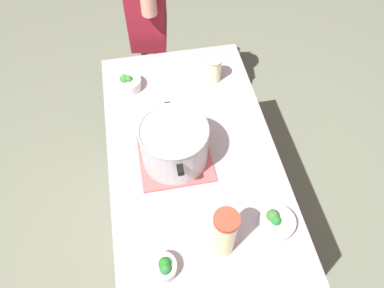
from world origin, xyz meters
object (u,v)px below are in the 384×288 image
(cooking_pot, at_px, (174,144))
(lemonade_pitcher, at_px, (224,233))
(broccoli_bowl_center, at_px, (128,83))
(person_cook, at_px, (149,26))
(mason_jar, at_px, (214,69))
(broccoli_bowl_front, at_px, (276,222))
(broccoli_bowl_back, at_px, (163,267))

(cooking_pot, relative_size, lemonade_pitcher, 1.45)
(broccoli_bowl_center, bearing_deg, person_cook, -17.70)
(mason_jar, bearing_deg, person_cook, 27.71)
(cooking_pot, relative_size, broccoli_bowl_center, 2.85)
(lemonade_pitcher, bearing_deg, broccoli_bowl_front, -78.86)
(broccoli_bowl_back, bearing_deg, broccoli_bowl_front, -78.40)
(cooking_pot, xyz_separation_m, lemonade_pitcher, (-0.42, -0.11, 0.01))
(broccoli_bowl_front, bearing_deg, person_cook, 14.04)
(broccoli_bowl_front, bearing_deg, broccoli_bowl_center, 30.40)
(lemonade_pitcher, distance_m, broccoli_bowl_back, 0.25)
(mason_jar, distance_m, person_cook, 0.59)
(broccoli_bowl_front, bearing_deg, cooking_pot, 41.35)
(lemonade_pitcher, height_order, broccoli_bowl_front, lemonade_pitcher)
(cooking_pot, relative_size, broccoli_bowl_back, 3.50)
(lemonade_pitcher, height_order, broccoli_bowl_back, lemonade_pitcher)
(lemonade_pitcher, relative_size, broccoli_bowl_center, 1.97)
(mason_jar, xyz_separation_m, person_cook, (0.51, 0.27, -0.09))
(broccoli_bowl_center, xyz_separation_m, person_cook, (0.50, -0.16, -0.05))
(broccoli_bowl_center, bearing_deg, broccoli_bowl_back, -177.12)
(broccoli_bowl_front, bearing_deg, broccoli_bowl_back, 101.60)
(mason_jar, relative_size, broccoli_bowl_back, 1.27)
(broccoli_bowl_back, height_order, person_cook, person_cook)
(broccoli_bowl_back, relative_size, person_cook, 0.06)
(mason_jar, relative_size, broccoli_bowl_center, 1.03)
(mason_jar, height_order, broccoli_bowl_back, mason_jar)
(mason_jar, xyz_separation_m, broccoli_bowl_back, (-0.91, 0.38, -0.03))
(cooking_pot, height_order, person_cook, person_cook)
(broccoli_bowl_front, distance_m, broccoli_bowl_center, 0.97)
(broccoli_bowl_back, bearing_deg, broccoli_bowl_center, 2.88)
(cooking_pot, height_order, mason_jar, cooking_pot)
(broccoli_bowl_front, bearing_deg, lemonade_pitcher, 101.14)
(broccoli_bowl_front, bearing_deg, mason_jar, 4.44)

